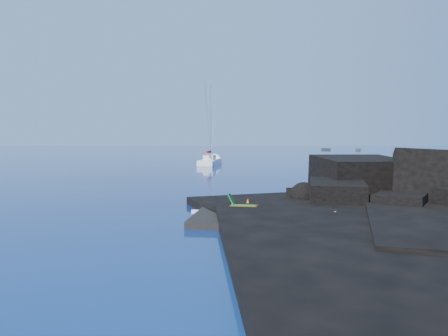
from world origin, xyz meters
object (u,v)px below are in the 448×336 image
(sailboat, at_px, (210,165))
(distant_boat_b, at_px, (358,150))
(deck_chair, at_px, (244,202))
(sunbather, at_px, (325,213))
(distant_boat_a, at_px, (326,150))
(marker_cone, at_px, (248,203))

(sailboat, xyz_separation_m, distant_boat_b, (43.11, 76.79, 0.00))
(deck_chair, height_order, sunbather, deck_chair)
(distant_boat_a, xyz_separation_m, distant_boat_b, (9.33, -5.69, 0.00))
(distant_boat_a, height_order, distant_boat_b, distant_boat_a)
(deck_chair, xyz_separation_m, distant_boat_a, (28.92, 127.01, -0.86))
(sailboat, xyz_separation_m, sunbather, (8.80, -45.97, 0.53))
(sailboat, height_order, deck_chair, sailboat)
(deck_chair, bearing_deg, distant_boat_a, 85.60)
(sailboat, height_order, sunbather, sailboat)
(distant_boat_a, bearing_deg, sailboat, -128.29)
(sunbather, bearing_deg, sailboat, 113.52)
(marker_cone, bearing_deg, distant_boat_a, 77.16)
(distant_boat_a, bearing_deg, sunbather, -117.02)
(sailboat, bearing_deg, distant_boat_b, 66.84)
(sunbather, bearing_deg, distant_boat_b, 87.07)
(sailboat, relative_size, deck_chair, 8.38)
(sailboat, bearing_deg, sunbather, -73.01)
(marker_cone, distance_m, distant_boat_b, 126.07)
(sailboat, bearing_deg, marker_cone, -77.16)
(distant_boat_b, bearing_deg, sunbather, -87.03)
(sunbather, distance_m, marker_cone, 4.52)
(deck_chair, distance_m, marker_cone, 1.18)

